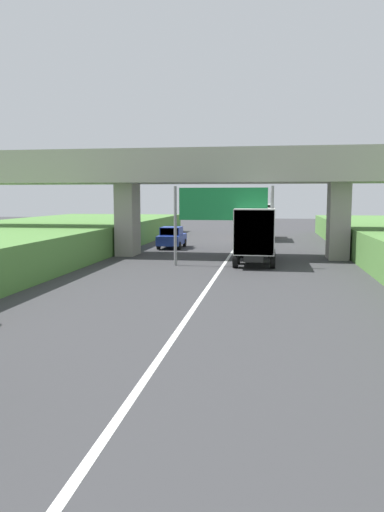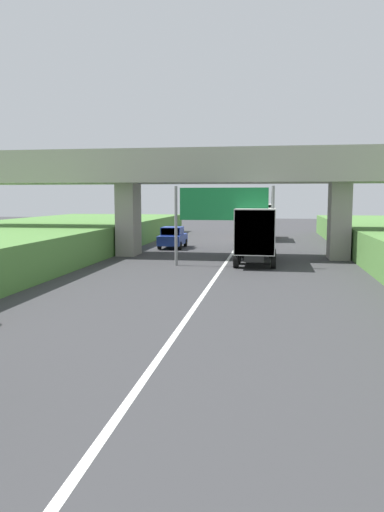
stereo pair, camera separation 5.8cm
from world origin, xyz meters
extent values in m
cube|color=white|center=(0.00, 29.42, 0.00)|extent=(0.20, 98.84, 0.01)
cube|color=#9E998E|center=(0.00, 36.78, 5.60)|extent=(40.00, 4.80, 1.10)
cube|color=#9E998E|center=(0.00, 34.56, 6.70)|extent=(40.00, 0.36, 1.10)
cube|color=#9E998E|center=(0.00, 39.00, 6.70)|extent=(40.00, 0.36, 1.10)
cube|color=gray|center=(-7.22, 36.78, 2.52)|extent=(1.30, 2.20, 5.05)
cube|color=gray|center=(7.22, 36.78, 2.52)|extent=(1.30, 2.20, 5.05)
cylinder|color=slate|center=(-2.85, 31.93, 2.37)|extent=(0.18, 0.18, 4.75)
cylinder|color=slate|center=(2.85, 31.93, 2.37)|extent=(0.18, 0.18, 4.75)
cube|color=#167238|center=(0.00, 31.93, 3.70)|extent=(5.20, 0.12, 1.90)
cube|color=white|center=(0.00, 31.92, 3.70)|extent=(4.89, 0.01, 1.67)
cube|color=black|center=(1.62, 51.57, 0.66)|extent=(1.10, 7.30, 0.36)
cube|color=orange|center=(1.62, 54.17, 1.89)|extent=(2.10, 2.10, 2.10)
cube|color=#2D3842|center=(1.62, 55.19, 2.19)|extent=(1.89, 0.06, 0.90)
cube|color=silver|center=(1.62, 50.52, 2.14)|extent=(2.30, 5.20, 2.60)
cube|color=#A8A8A4|center=(1.62, 47.94, 2.14)|extent=(2.21, 0.04, 2.50)
cylinder|color=black|center=(0.65, 54.17, 0.48)|extent=(0.30, 0.96, 0.96)
cylinder|color=black|center=(2.59, 54.17, 0.48)|extent=(0.30, 0.96, 0.96)
cylinder|color=black|center=(0.55, 49.09, 0.48)|extent=(0.30, 0.96, 0.96)
cylinder|color=black|center=(2.69, 49.09, 0.48)|extent=(0.30, 0.96, 0.96)
cylinder|color=black|center=(0.55, 50.78, 0.48)|extent=(0.30, 0.96, 0.96)
cylinder|color=black|center=(2.69, 50.78, 0.48)|extent=(0.30, 0.96, 0.96)
cube|color=black|center=(1.87, 34.01, 0.66)|extent=(1.10, 7.30, 0.36)
cube|color=#B2B5B7|center=(1.87, 36.61, 1.89)|extent=(2.10, 2.10, 2.10)
cube|color=#2D3842|center=(1.87, 37.63, 2.19)|extent=(1.89, 0.06, 0.90)
cube|color=#B7B7B2|center=(1.87, 32.96, 2.14)|extent=(2.30, 5.20, 2.60)
cube|color=gray|center=(1.87, 30.38, 2.14)|extent=(2.21, 0.04, 2.50)
cylinder|color=black|center=(0.90, 36.61, 0.48)|extent=(0.30, 0.96, 0.96)
cylinder|color=black|center=(2.84, 36.61, 0.48)|extent=(0.30, 0.96, 0.96)
cylinder|color=black|center=(0.80, 31.53, 0.48)|extent=(0.30, 0.96, 0.96)
cylinder|color=black|center=(2.94, 31.53, 0.48)|extent=(0.30, 0.96, 0.96)
cylinder|color=black|center=(0.80, 33.22, 0.48)|extent=(0.30, 0.96, 0.96)
cylinder|color=black|center=(2.94, 33.22, 0.48)|extent=(0.30, 0.96, 0.96)
cube|color=#233D9E|center=(-5.08, 42.04, 0.70)|extent=(1.76, 4.10, 0.76)
cube|color=#233D9E|center=(-5.08, 41.89, 1.40)|extent=(1.56, 1.90, 0.64)
cube|color=#2D3842|center=(-5.08, 40.97, 1.40)|extent=(1.44, 0.06, 0.54)
cylinder|color=black|center=(-5.90, 43.32, 0.32)|extent=(0.22, 0.64, 0.64)
cylinder|color=black|center=(-4.26, 43.32, 0.32)|extent=(0.22, 0.64, 0.64)
cylinder|color=black|center=(-5.90, 40.77, 0.32)|extent=(0.22, 0.64, 0.64)
cylinder|color=black|center=(-4.26, 40.77, 0.32)|extent=(0.22, 0.64, 0.64)
camera|label=1|loc=(2.72, 2.92, 4.08)|focal=34.68mm
camera|label=2|loc=(2.78, 2.93, 4.08)|focal=34.68mm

